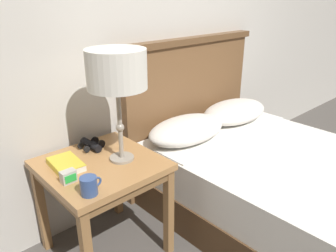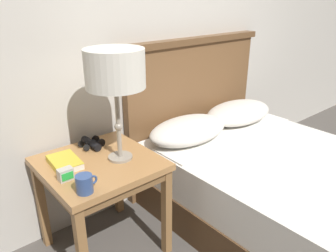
% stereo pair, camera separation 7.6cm
% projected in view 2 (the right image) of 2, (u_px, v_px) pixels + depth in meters
% --- Properties ---
extents(wall_back, '(8.00, 0.06, 2.60)m').
position_uv_depth(wall_back, '(138.00, 12.00, 2.04)').
color(wall_back, beige).
rests_on(wall_back, ground_plane).
extents(nightstand, '(0.58, 0.58, 0.58)m').
position_uv_depth(nightstand, '(100.00, 174.00, 1.77)').
color(nightstand, '#AD7A47').
rests_on(nightstand, ground_plane).
extents(bed, '(1.28, 1.96, 1.12)m').
position_uv_depth(bed, '(289.00, 189.00, 2.03)').
color(bed, '#4E3520').
rests_on(bed, ground_plane).
extents(table_lamp, '(0.30, 0.30, 0.58)m').
position_uv_depth(table_lamp, '(115.00, 71.00, 1.59)').
color(table_lamp, gray).
rests_on(table_lamp, nightstand).
extents(book_on_nightstand, '(0.15, 0.21, 0.04)m').
position_uv_depth(book_on_nightstand, '(64.00, 162.00, 1.69)').
color(book_on_nightstand, silver).
rests_on(book_on_nightstand, nightstand).
extents(binoculars_pair, '(0.14, 0.16, 0.05)m').
position_uv_depth(binoculars_pair, '(91.00, 143.00, 1.89)').
color(binoculars_pair, black).
rests_on(binoculars_pair, nightstand).
extents(coffee_mug, '(0.10, 0.08, 0.08)m').
position_uv_depth(coffee_mug, '(85.00, 184.00, 1.45)').
color(coffee_mug, '#334C84').
rests_on(coffee_mug, nightstand).
extents(alarm_clock, '(0.07, 0.05, 0.06)m').
position_uv_depth(alarm_clock, '(66.00, 174.00, 1.55)').
color(alarm_clock, '#B7B2A8').
rests_on(alarm_clock, nightstand).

